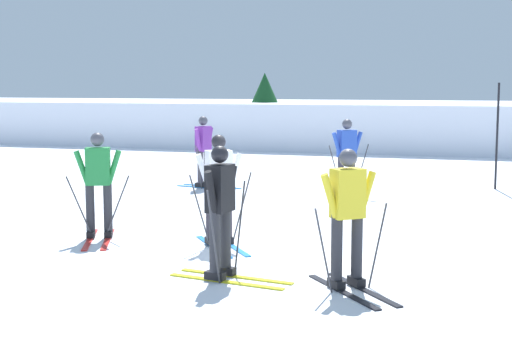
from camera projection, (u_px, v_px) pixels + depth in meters
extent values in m
plane|color=silver|center=(296.00, 249.00, 11.12)|extent=(120.00, 120.00, 0.00)
cube|color=silver|center=(410.00, 124.00, 29.42)|extent=(80.00, 8.27, 1.73)
cube|color=silver|center=(355.00, 196.00, 16.26)|extent=(1.08, 1.30, 0.02)
cube|color=silver|center=(344.00, 197.00, 16.15)|extent=(1.08, 1.30, 0.02)
cube|color=black|center=(352.00, 193.00, 16.39)|extent=(0.26, 0.28, 0.10)
cube|color=black|center=(340.00, 194.00, 16.28)|extent=(0.26, 0.28, 0.10)
cylinder|color=#38333D|center=(352.00, 172.00, 16.33)|extent=(0.14, 0.14, 0.85)
cylinder|color=#38333D|center=(341.00, 172.00, 16.23)|extent=(0.14, 0.14, 0.85)
cube|color=#284CB7|center=(347.00, 144.00, 16.21)|extent=(0.45, 0.43, 0.60)
cylinder|color=#284CB7|center=(357.00, 144.00, 16.28)|extent=(0.26, 0.23, 0.55)
cylinder|color=#284CB7|center=(337.00, 145.00, 16.09)|extent=(0.26, 0.23, 0.55)
sphere|color=#4C4C56|center=(347.00, 124.00, 16.15)|extent=(0.22, 0.22, 0.22)
cylinder|color=#38383D|center=(361.00, 170.00, 16.30)|extent=(0.31, 0.26, 1.16)
cylinder|color=#38383D|center=(336.00, 172.00, 16.07)|extent=(0.31, 0.26, 1.16)
cube|color=red|center=(108.00, 239.00, 11.79)|extent=(0.71, 1.51, 0.02)
cube|color=red|center=(90.00, 240.00, 11.76)|extent=(0.71, 1.51, 0.02)
cube|color=black|center=(109.00, 234.00, 11.93)|extent=(0.21, 0.29, 0.10)
cube|color=black|center=(91.00, 234.00, 11.90)|extent=(0.21, 0.29, 0.10)
cylinder|color=#2D2D33|center=(108.00, 205.00, 11.88)|extent=(0.14, 0.14, 0.85)
cylinder|color=#2D2D33|center=(90.00, 205.00, 11.85)|extent=(0.14, 0.14, 0.85)
cube|color=#23843D|center=(98.00, 166.00, 11.79)|extent=(0.44, 0.37, 0.60)
cylinder|color=#23843D|center=(114.00, 167.00, 11.80)|extent=(0.27, 0.18, 0.55)
cylinder|color=#23843D|center=(82.00, 167.00, 11.74)|extent=(0.27, 0.18, 0.55)
sphere|color=#4C4C56|center=(97.00, 139.00, 11.74)|extent=(0.22, 0.22, 0.22)
cylinder|color=#38383D|center=(117.00, 208.00, 11.80)|extent=(0.40, 0.19, 1.03)
cylinder|color=#38383D|center=(80.00, 208.00, 11.74)|extent=(0.40, 0.19, 1.03)
cube|color=gold|center=(236.00, 276.00, 9.51)|extent=(1.59, 0.36, 0.02)
cube|color=gold|center=(225.00, 282.00, 9.26)|extent=(1.59, 0.36, 0.02)
cube|color=black|center=(226.00, 271.00, 9.57)|extent=(0.28, 0.16, 0.10)
cube|color=black|center=(215.00, 276.00, 9.32)|extent=(0.28, 0.16, 0.10)
cylinder|color=#2D2D33|center=(225.00, 235.00, 9.52)|extent=(0.14, 0.14, 0.85)
cylinder|color=#2D2D33|center=(215.00, 239.00, 9.27)|extent=(0.14, 0.14, 0.85)
cube|color=black|center=(220.00, 188.00, 9.32)|extent=(0.30, 0.42, 0.60)
cylinder|color=black|center=(231.00, 187.00, 9.53)|extent=(0.13, 0.27, 0.55)
cylinder|color=black|center=(211.00, 192.00, 9.09)|extent=(0.13, 0.27, 0.55)
sphere|color=black|center=(220.00, 154.00, 9.27)|extent=(0.22, 0.22, 0.22)
cylinder|color=#38383D|center=(240.00, 228.00, 9.65)|extent=(0.08, 0.31, 1.22)
cylinder|color=#38383D|center=(214.00, 238.00, 9.03)|extent=(0.08, 0.31, 1.22)
cube|color=#237AC6|center=(231.00, 245.00, 11.35)|extent=(1.04, 1.33, 0.02)
cube|color=#237AC6|center=(213.00, 247.00, 11.25)|extent=(1.04, 1.33, 0.02)
cube|color=black|center=(228.00, 240.00, 11.48)|extent=(0.25, 0.28, 0.10)
cube|color=black|center=(211.00, 241.00, 11.38)|extent=(0.25, 0.28, 0.10)
cylinder|color=#38333D|center=(228.00, 209.00, 11.43)|extent=(0.14, 0.14, 0.85)
cylinder|color=#38333D|center=(210.00, 211.00, 11.33)|extent=(0.14, 0.14, 0.85)
cube|color=white|center=(219.00, 170.00, 11.30)|extent=(0.45, 0.42, 0.60)
cylinder|color=white|center=(235.00, 170.00, 11.37)|extent=(0.26, 0.23, 0.55)
cylinder|color=white|center=(203.00, 171.00, 11.20)|extent=(0.26, 0.23, 0.55)
sphere|color=black|center=(219.00, 142.00, 11.25)|extent=(0.22, 0.22, 0.22)
cylinder|color=#38383D|center=(242.00, 209.00, 11.40)|extent=(0.28, 0.22, 1.13)
cylinder|color=#38383D|center=(200.00, 211.00, 11.17)|extent=(0.28, 0.22, 1.13)
cube|color=#237AC6|center=(212.00, 186.00, 17.85)|extent=(1.58, 0.42, 0.02)
cube|color=#237AC6|center=(206.00, 188.00, 17.60)|extent=(1.58, 0.42, 0.02)
cube|color=black|center=(207.00, 183.00, 17.91)|extent=(0.28, 0.17, 0.10)
cube|color=black|center=(200.00, 185.00, 17.67)|extent=(0.28, 0.17, 0.10)
cylinder|color=#38333D|center=(207.00, 164.00, 17.85)|extent=(0.14, 0.14, 0.85)
cylinder|color=#38333D|center=(200.00, 165.00, 17.61)|extent=(0.14, 0.14, 0.85)
cube|color=purple|center=(203.00, 139.00, 17.66)|extent=(0.31, 0.42, 0.60)
cylinder|color=purple|center=(210.00, 139.00, 17.87)|extent=(0.14, 0.27, 0.55)
cylinder|color=purple|center=(198.00, 140.00, 17.43)|extent=(0.14, 0.27, 0.55)
sphere|color=#4C4C56|center=(203.00, 121.00, 17.61)|extent=(0.22, 0.22, 0.22)
cylinder|color=#38383D|center=(215.00, 164.00, 18.01)|extent=(0.08, 0.27, 1.05)
cylinder|color=#38383D|center=(199.00, 167.00, 17.37)|extent=(0.08, 0.27, 1.05)
cube|color=black|center=(363.00, 289.00, 8.94)|extent=(1.09, 1.29, 0.02)
cube|color=black|center=(342.00, 291.00, 8.83)|extent=(1.09, 1.29, 0.02)
cube|color=black|center=(356.00, 281.00, 9.07)|extent=(0.26, 0.28, 0.10)
cube|color=black|center=(336.00, 283.00, 8.96)|extent=(0.26, 0.28, 0.10)
cylinder|color=#2D2D33|center=(357.00, 243.00, 9.01)|extent=(0.14, 0.14, 0.85)
cylinder|color=#2D2D33|center=(337.00, 245.00, 8.90)|extent=(0.14, 0.14, 0.85)
cube|color=yellow|center=(348.00, 193.00, 8.88)|extent=(0.45, 0.43, 0.60)
cylinder|color=yellow|center=(366.00, 193.00, 8.96)|extent=(0.25, 0.23, 0.55)
cylinder|color=yellow|center=(330.00, 196.00, 8.77)|extent=(0.25, 0.23, 0.55)
sphere|color=#4C4C56|center=(348.00, 158.00, 8.83)|extent=(0.22, 0.22, 0.22)
cylinder|color=#38383D|center=(378.00, 245.00, 9.01)|extent=(0.21, 0.18, 1.04)
cylinder|color=#38383D|center=(323.00, 251.00, 8.72)|extent=(0.21, 0.18, 1.04)
cylinder|color=black|center=(497.00, 136.00, 17.30)|extent=(0.05, 0.05, 2.50)
cylinder|color=#513823|center=(265.00, 138.00, 29.68)|extent=(0.23, 0.23, 0.63)
cone|color=#14421E|center=(265.00, 101.00, 29.51)|extent=(2.04, 2.04, 2.29)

